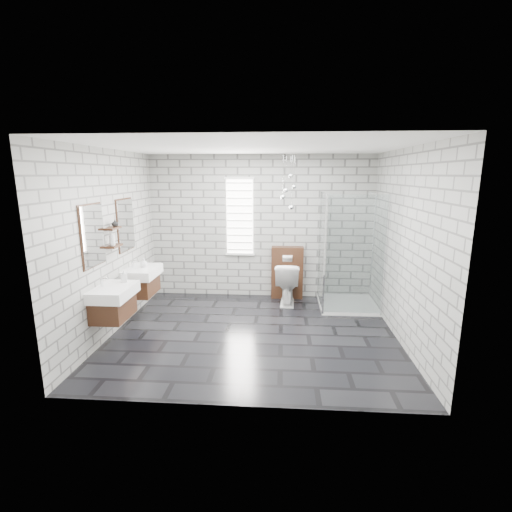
# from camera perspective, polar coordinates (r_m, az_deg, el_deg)

# --- Properties ---
(floor) EXTENTS (4.20, 3.60, 0.02)m
(floor) POSITION_cam_1_polar(r_m,az_deg,el_deg) (5.70, -0.39, -11.87)
(floor) COLOR black
(floor) RESTS_ON ground
(ceiling) EXTENTS (4.20, 3.60, 0.02)m
(ceiling) POSITION_cam_1_polar(r_m,az_deg,el_deg) (5.20, -0.43, 16.55)
(ceiling) COLOR white
(ceiling) RESTS_ON wall_back
(wall_back) EXTENTS (4.20, 0.02, 2.70)m
(wall_back) POSITION_cam_1_polar(r_m,az_deg,el_deg) (7.07, 0.75, 4.43)
(wall_back) COLOR #A4A49E
(wall_back) RESTS_ON floor
(wall_front) EXTENTS (4.20, 0.02, 2.70)m
(wall_front) POSITION_cam_1_polar(r_m,az_deg,el_deg) (3.53, -2.72, -3.83)
(wall_front) COLOR #A4A49E
(wall_front) RESTS_ON floor
(wall_left) EXTENTS (0.02, 3.60, 2.70)m
(wall_left) POSITION_cam_1_polar(r_m,az_deg,el_deg) (5.84, -21.53, 1.84)
(wall_left) COLOR #A4A49E
(wall_left) RESTS_ON floor
(wall_right) EXTENTS (0.02, 3.60, 2.70)m
(wall_right) POSITION_cam_1_polar(r_m,az_deg,el_deg) (5.54, 21.92, 1.26)
(wall_right) COLOR #A4A49E
(wall_right) RESTS_ON floor
(vanity_left) EXTENTS (0.47, 0.70, 1.57)m
(vanity_left) POSITION_cam_1_polar(r_m,az_deg,el_deg) (5.43, -21.43, -5.36)
(vanity_left) COLOR #3E2213
(vanity_left) RESTS_ON wall_left
(vanity_right) EXTENTS (0.47, 0.70, 1.57)m
(vanity_right) POSITION_cam_1_polar(r_m,az_deg,el_deg) (6.36, -17.43, -2.53)
(vanity_right) COLOR #3E2213
(vanity_right) RESTS_ON wall_left
(shelf_lower) EXTENTS (0.14, 0.30, 0.03)m
(shelf_lower) POSITION_cam_1_polar(r_m,az_deg,el_deg) (5.77, -21.00, 1.45)
(shelf_lower) COLOR #3E2213
(shelf_lower) RESTS_ON wall_left
(shelf_upper) EXTENTS (0.14, 0.30, 0.03)m
(shelf_upper) POSITION_cam_1_polar(r_m,az_deg,el_deg) (5.73, -21.20, 4.01)
(shelf_upper) COLOR #3E2213
(shelf_upper) RESTS_ON wall_left
(window) EXTENTS (0.56, 0.05, 1.48)m
(window) POSITION_cam_1_polar(r_m,az_deg,el_deg) (7.05, -2.52, 6.04)
(window) COLOR white
(window) RESTS_ON wall_back
(cistern_panel) EXTENTS (0.60, 0.20, 1.00)m
(cistern_panel) POSITION_cam_1_polar(r_m,az_deg,el_deg) (7.12, 4.81, -2.54)
(cistern_panel) COLOR #3E2213
(cistern_panel) RESTS_ON floor
(flush_plate) EXTENTS (0.18, 0.01, 0.12)m
(flush_plate) POSITION_cam_1_polar(r_m,az_deg,el_deg) (6.94, 4.86, -0.37)
(flush_plate) COLOR silver
(flush_plate) RESTS_ON cistern_panel
(shower_enclosure) EXTENTS (1.00, 1.00, 2.03)m
(shower_enclosure) POSITION_cam_1_polar(r_m,az_deg,el_deg) (6.71, 13.34, -3.76)
(shower_enclosure) COLOR white
(shower_enclosure) RESTS_ON floor
(pendant_cluster) EXTENTS (0.28, 0.23, 0.97)m
(pendant_cluster) POSITION_cam_1_polar(r_m,az_deg,el_deg) (6.55, 5.09, 9.96)
(pendant_cluster) COLOR silver
(pendant_cluster) RESTS_ON ceiling
(toilet) EXTENTS (0.46, 0.77, 0.77)m
(toilet) POSITION_cam_1_polar(r_m,az_deg,el_deg) (6.86, 4.82, -4.12)
(toilet) COLOR white
(toilet) RESTS_ON floor
(soap_bottle_a) EXTENTS (0.10, 0.10, 0.17)m
(soap_bottle_a) POSITION_cam_1_polar(r_m,az_deg,el_deg) (5.55, -19.66, -2.90)
(soap_bottle_a) COLOR #B2B2B2
(soap_bottle_a) RESTS_ON vanity_left
(soap_bottle_b) EXTENTS (0.12, 0.12, 0.15)m
(soap_bottle_b) POSITION_cam_1_polar(r_m,az_deg,el_deg) (6.34, -16.89, -0.98)
(soap_bottle_b) COLOR #B2B2B2
(soap_bottle_b) RESTS_ON vanity_right
(soap_bottle_c) EXTENTS (0.10, 0.10, 0.22)m
(soap_bottle_c) POSITION_cam_1_polar(r_m,az_deg,el_deg) (5.68, -21.29, 2.54)
(soap_bottle_c) COLOR #B2B2B2
(soap_bottle_c) RESTS_ON shelf_lower
(vase) EXTENTS (0.10, 0.10, 0.10)m
(vase) POSITION_cam_1_polar(r_m,az_deg,el_deg) (5.78, -20.87, 4.76)
(vase) COLOR #B2B2B2
(vase) RESTS_ON shelf_upper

